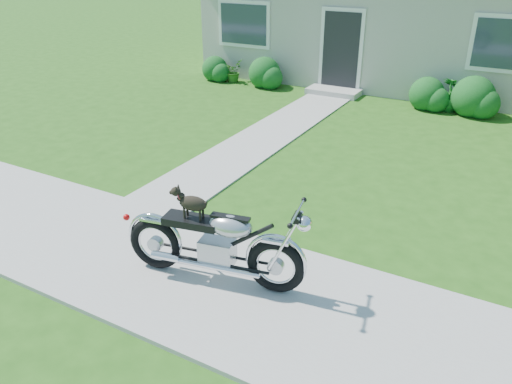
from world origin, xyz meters
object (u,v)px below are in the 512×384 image
(house, at_px, (429,2))
(motorcycle_with_dog, at_px, (217,243))
(potted_plant_left, at_px, (233,71))
(potted_plant_right, at_px, (451,95))

(house, xyz_separation_m, motorcycle_with_dog, (0.40, -12.00, -1.61))
(potted_plant_left, relative_size, potted_plant_right, 0.79)
(potted_plant_left, relative_size, motorcycle_with_dog, 0.29)
(potted_plant_left, bearing_deg, house, 36.62)
(potted_plant_right, bearing_deg, potted_plant_left, 180.00)
(potted_plant_left, bearing_deg, motorcycle_with_dog, -59.54)
(potted_plant_right, relative_size, motorcycle_with_dog, 0.37)
(house, height_order, potted_plant_left, house)
(potted_plant_right, distance_m, motorcycle_with_dog, 8.63)
(potted_plant_left, distance_m, potted_plant_right, 6.13)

